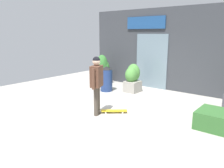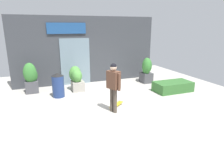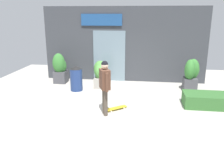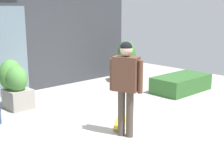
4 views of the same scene
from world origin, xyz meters
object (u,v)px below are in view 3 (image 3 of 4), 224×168
Objects in this scene: planter_box_left at (191,73)px; planter_box_mid at (60,68)px; skateboard at (116,108)px; skateboarder at (105,82)px; trash_bin at (76,78)px; planter_box_right at (100,74)px.

planter_box_mid reaches higher than planter_box_left.
planter_box_mid reaches higher than skateboard.
skateboarder is 1.12m from skateboard.
skateboard is 0.53× the size of planter_box_mid.
trash_bin is (-4.63, -0.68, -0.22)m from planter_box_left.
skateboard is 0.70× the size of trash_bin.
skateboarder is 4.20m from planter_box_mid.
planter_box_right is 1.96m from planter_box_mid.
planter_box_left is 1.15× the size of planter_box_right.
skateboarder reaches higher than planter_box_mid.
planter_box_left is 1.27× the size of trash_bin.
skateboarder reaches higher than skateboard.
planter_box_left is at bearing 8.32° from trash_bin.
planter_box_right reaches higher than trash_bin.
planter_box_right is at bearing 33.46° from trash_bin.
planter_box_right is 1.07m from trash_bin.
planter_box_mid reaches higher than trash_bin.
skateboard is at bearing -44.61° from planter_box_mid.
trash_bin is (-1.87, 1.86, 0.45)m from skateboard.
planter_box_right is (-3.74, -0.09, -0.14)m from planter_box_left.
planter_box_right is at bearing 72.08° from skateboard.
planter_box_left is at bearing -3.22° from planter_box_mid.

